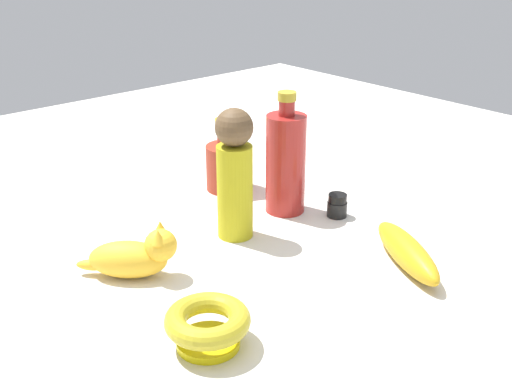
# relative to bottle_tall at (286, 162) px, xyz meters

# --- Properties ---
(ground) EXTENTS (2.00, 2.00, 0.00)m
(ground) POSITION_rel_bottle_tall_xyz_m (0.04, -0.11, -0.09)
(ground) COLOR silver
(bottle_tall) EXTENTS (0.07, 0.07, 0.22)m
(bottle_tall) POSITION_rel_bottle_tall_xyz_m (0.00, 0.00, 0.00)
(bottle_tall) COLOR maroon
(bottle_tall) RESTS_ON ground
(bottle_short) EXTENTS (0.09, 0.09, 0.14)m
(bottle_short) POSITION_rel_bottle_tall_xyz_m (-0.15, -0.01, -0.04)
(bottle_short) COLOR maroon
(bottle_short) RESTS_ON ground
(nail_polish_jar) EXTENTS (0.04, 0.04, 0.04)m
(nail_polish_jar) POSITION_rel_bottle_tall_xyz_m (0.08, 0.05, -0.07)
(nail_polish_jar) COLOR black
(nail_polish_jar) RESTS_ON ground
(person_figure_adult) EXTENTS (0.08, 0.08, 0.22)m
(person_figure_adult) POSITION_rel_bottle_tall_xyz_m (0.02, -0.13, 0.02)
(person_figure_adult) COLOR gold
(person_figure_adult) RESTS_ON ground
(banana) EXTENTS (0.19, 0.13, 0.05)m
(banana) POSITION_rel_bottle_tall_xyz_m (0.27, -0.00, -0.07)
(banana) COLOR gold
(banana) RESTS_ON ground
(cat_figurine) EXTENTS (0.12, 0.13, 0.09)m
(cat_figurine) POSITION_rel_bottle_tall_xyz_m (0.03, -0.33, -0.06)
(cat_figurine) COLOR yellow
(cat_figurine) RESTS_ON ground
(bowl) EXTENTS (0.11, 0.11, 0.05)m
(bowl) POSITION_rel_bottle_tall_xyz_m (0.23, -0.36, -0.06)
(bowl) COLOR #D3C10D
(bowl) RESTS_ON ground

